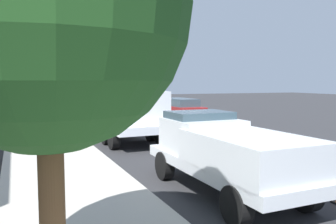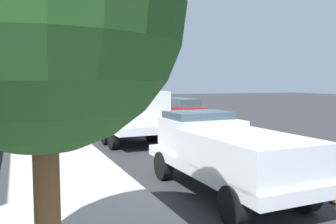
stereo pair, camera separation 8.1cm
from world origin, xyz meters
name	(u,v)px [view 1 (the left image)]	position (x,y,z in m)	size (l,w,h in m)	color
ground	(180,135)	(0.00, 0.00, 0.00)	(120.00, 120.00, 0.00)	#2D2D30
sidewalk_far_side	(47,143)	(-0.33, 7.03, 0.06)	(60.00, 3.60, 0.12)	#B2ADA3
lane_centre_stripe	(180,135)	(0.00, 0.00, 0.00)	(50.00, 0.16, 0.01)	yellow
utility_bucket_truck	(120,107)	(0.27, 3.36, 1.60)	(8.31, 2.90, 6.59)	white
service_pickup_truck	(226,152)	(-9.75, 2.90, 1.12)	(5.69, 2.40, 2.06)	silver
passing_minivan	(180,108)	(6.47, -2.78, 0.97)	(4.88, 2.13, 1.69)	maroon
traffic_cone_mid_front	(190,138)	(-3.52, 1.06, 0.42)	(0.40, 0.40, 0.86)	black
traffic_cone_mid_rear	(125,120)	(4.69, 1.94, 0.41)	(0.40, 0.40, 0.83)	black
traffic_signal_mast	(61,28)	(1.55, 6.10, 5.71)	(6.86, 0.75, 8.18)	gray
street_tree_left	(46,8)	(-13.07, 7.38, 3.80)	(3.49, 3.49, 5.57)	brown
street_tree_right	(4,68)	(7.14, 9.26, 3.82)	(3.73, 3.73, 5.70)	brown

